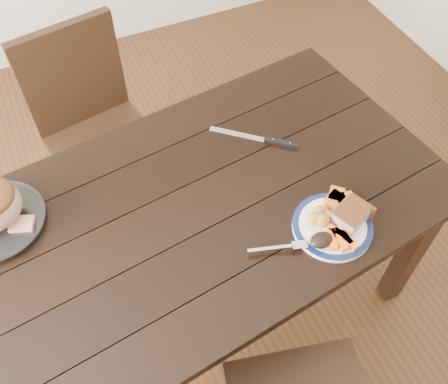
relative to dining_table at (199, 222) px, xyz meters
name	(u,v)px	position (x,y,z in m)	size (l,w,h in m)	color
ground	(205,306)	(0.00, 0.00, -0.66)	(4.00, 4.00, 0.00)	#472B16
dining_table	(199,222)	(0.00, 0.00, 0.00)	(1.70, 1.10, 0.75)	black
chair_far	(94,123)	(-0.18, 0.74, -0.13)	(0.49, 0.50, 0.93)	black
dinner_plate	(332,227)	(0.34, -0.25, 0.10)	(0.24, 0.24, 0.02)	white
plate_rim	(333,225)	(0.34, -0.25, 0.11)	(0.24, 0.24, 0.02)	#0D1D44
pork_slice	(350,215)	(0.39, -0.25, 0.14)	(0.10, 0.08, 0.05)	#AE776A
roasted_potatoes	(318,217)	(0.30, -0.22, 0.13)	(0.07, 0.07, 0.04)	gold
carrot_batons	(340,238)	(0.33, -0.30, 0.12)	(0.08, 0.11, 0.02)	orange
pumpkin_wedges	(338,200)	(0.39, -0.19, 0.13)	(0.09, 0.09, 0.04)	orange
dark_mushroom	(321,240)	(0.27, -0.29, 0.13)	(0.07, 0.05, 0.03)	black
fork	(282,247)	(0.16, -0.25, 0.11)	(0.18, 0.07, 0.00)	silver
cut_slice	(22,224)	(-0.52, 0.14, 0.12)	(0.07, 0.06, 0.02)	tan
carving_knife	(270,141)	(0.33, 0.15, 0.10)	(0.25, 0.23, 0.01)	silver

